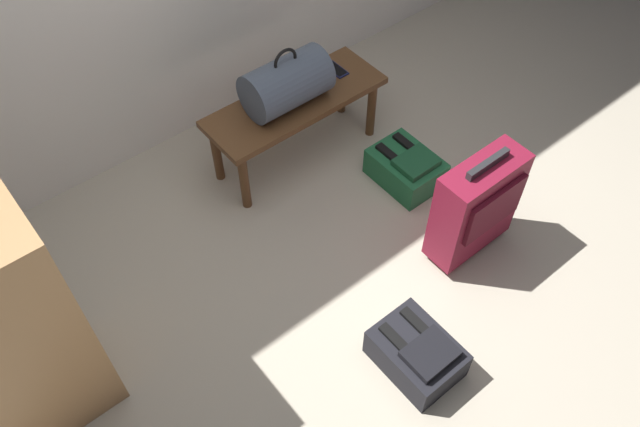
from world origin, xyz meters
name	(u,v)px	position (x,y,z in m)	size (l,w,h in m)	color
ground_plane	(359,304)	(0.00, 0.00, 0.00)	(6.60, 6.60, 0.00)	#B2A893
bench	(296,108)	(0.38, 0.97, 0.35)	(1.00, 0.36, 0.41)	brown
duffel_bag_slate	(287,83)	(0.33, 0.97, 0.55)	(0.44, 0.26, 0.34)	#475160
cell_phone	(336,70)	(0.70, 1.02, 0.42)	(0.07, 0.14, 0.01)	#191E4C
suitcase_upright_burgundy	(476,206)	(0.65, -0.08, 0.32)	(0.45, 0.20, 0.63)	maroon
backpack_green	(406,168)	(0.73, 0.44, 0.09)	(0.28, 0.38, 0.21)	#1E6038
backpack_dark	(417,353)	(-0.01, -0.39, 0.09)	(0.28, 0.38, 0.21)	black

